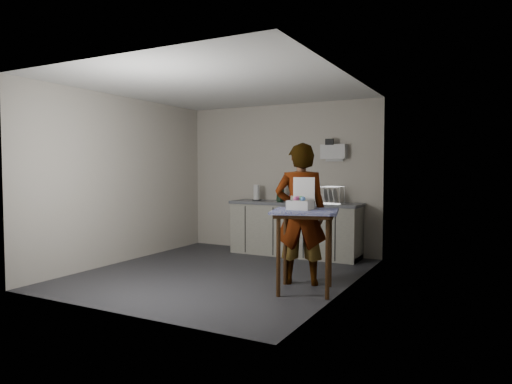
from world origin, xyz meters
The scene contains 15 objects.
ground centered at (0.00, 0.00, 0.00)m, with size 4.00×4.00×0.00m, color #26262A.
wall_back centered at (0.00, 1.99, 1.30)m, with size 3.60×0.02×2.60m, color #BCB3A4.
wall_right centered at (1.79, 0.00, 1.30)m, with size 0.02×4.00×2.60m, color #BCB3A4.
wall_left centered at (-1.79, 0.00, 1.30)m, with size 0.02×4.00×2.60m, color #BCB3A4.
ceiling centered at (0.00, 0.00, 2.60)m, with size 3.60×4.00×0.01m, color silver.
kitchen_counter centered at (0.40, 1.70, 0.43)m, with size 2.24×0.62×0.91m.
wall_shelf centered at (1.00, 1.92, 1.75)m, with size 0.42×0.18×0.37m.
side_table centered at (1.40, -0.33, 0.86)m, with size 0.94×0.94×0.98m.
standing_man centered at (1.21, -0.03, 0.90)m, with size 0.65×0.43×1.79m, color #B2A593.
soap_bottle centered at (0.17, 1.60, 1.07)m, with size 0.13×0.13×0.33m, color black.
soda_can centered at (0.36, 1.66, 0.98)m, with size 0.07×0.07×0.14m, color red.
dark_bottle centered at (0.12, 1.78, 1.04)m, with size 0.08×0.08×0.26m, color black.
paper_towel centered at (-0.34, 1.70, 1.04)m, with size 0.15×0.15×0.28m.
dish_rack centered at (1.03, 1.70, 0.97)m, with size 0.40×0.30×0.28m.
bakery_box centered at (1.32, -0.31, 1.07)m, with size 0.29×0.30×0.38m.
Camera 1 is at (3.40, -5.38, 1.48)m, focal length 32.00 mm.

